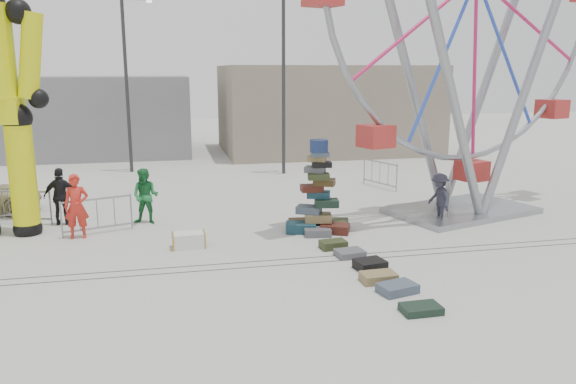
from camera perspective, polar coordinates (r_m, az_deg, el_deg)
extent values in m
plane|color=#9E9E99|center=(13.44, -1.61, -8.39)|extent=(90.00, 90.00, 0.00)
cube|color=#47443F|center=(13.99, -2.07, -7.53)|extent=(40.00, 0.04, 0.01)
cube|color=#47443F|center=(14.37, -2.36, -7.00)|extent=(40.00, 0.04, 0.01)
cube|color=gray|center=(33.75, 3.81, 8.44)|extent=(12.00, 8.00, 5.00)
cube|color=gray|center=(34.66, -18.51, 7.44)|extent=(10.00, 8.00, 4.40)
cylinder|color=#2D2D30|center=(25.92, -0.46, 10.63)|extent=(0.16, 0.16, 8.00)
cube|color=silver|center=(26.36, 2.23, 18.92)|extent=(0.25, 0.25, 0.12)
cylinder|color=#2D2D30|center=(27.43, -16.06, 10.25)|extent=(0.16, 0.16, 8.00)
cube|color=silver|center=(27.54, -13.93, 18.30)|extent=(0.25, 0.25, 0.12)
cube|color=#193E4B|center=(16.79, 1.33, -3.62)|extent=(1.02, 0.81, 0.29)
cube|color=#4B1C14|center=(16.77, 4.78, -3.71)|extent=(1.01, 0.88, 0.27)
cube|color=#463216|center=(17.34, 1.43, -3.18)|extent=(0.83, 0.60, 0.25)
cube|color=#323C1E|center=(17.31, 4.77, -3.20)|extent=(0.95, 0.81, 0.27)
cube|color=#57595F|center=(16.46, 3.02, -4.08)|extent=(0.83, 0.61, 0.22)
cube|color=black|center=(17.54, 3.12, -3.02)|extent=(0.88, 0.75, 0.25)
cube|color=olive|center=(16.86, 3.08, -2.61)|extent=(0.88, 0.69, 0.25)
cube|color=#465564|center=(16.85, 2.13, -1.79)|extent=(0.87, 0.77, 0.22)
cube|color=#192D21|center=(16.73, 3.94, -1.12)|extent=(0.77, 0.58, 0.22)
cube|color=#193E4B|center=(16.87, 3.12, -0.25)|extent=(0.79, 0.65, 0.20)
cube|color=#4B1C14|center=(16.78, 2.43, 0.39)|extent=(0.67, 0.48, 0.20)
cube|color=#463216|center=(16.67, 3.70, 1.01)|extent=(0.74, 0.65, 0.20)
cube|color=#323C1E|center=(16.53, 3.12, 1.59)|extent=(0.70, 0.54, 0.18)
cube|color=#57595F|center=(16.64, 2.76, 2.30)|extent=(0.71, 0.63, 0.18)
cube|color=black|center=(16.52, 3.45, 2.81)|extent=(0.61, 0.46, 0.16)
cube|color=olive|center=(16.56, 2.96, 3.39)|extent=(0.63, 0.53, 0.16)
cube|color=#465564|center=(16.44, 3.27, 3.84)|extent=(0.55, 0.39, 0.13)
cylinder|color=navy|center=(16.44, 3.16, 4.71)|extent=(0.54, 0.54, 0.36)
sphere|color=black|center=(18.31, -24.91, -3.39)|extent=(0.81, 0.81, 0.81)
cylinder|color=#DFE50C|center=(17.98, -25.35, 1.37)|extent=(0.75, 0.75, 3.42)
sphere|color=black|center=(17.77, -25.86, 6.79)|extent=(0.86, 0.86, 0.86)
sphere|color=black|center=(17.69, -25.73, 16.18)|extent=(0.68, 0.68, 0.68)
cylinder|color=#DFE50C|center=(17.57, -24.69, 12.45)|extent=(0.92, 0.63, 2.41)
sphere|color=black|center=(17.55, -24.01, 8.66)|extent=(0.56, 0.56, 0.56)
cube|color=gray|center=(19.90, 17.16, -1.79)|extent=(5.37, 4.12, 0.19)
cylinder|color=gray|center=(17.69, 16.51, 8.71)|extent=(3.24, 1.25, 7.70)
cylinder|color=gray|center=(19.97, 22.67, 8.63)|extent=(3.24, 1.25, 7.70)
cylinder|color=gray|center=(18.92, 12.77, 9.11)|extent=(3.24, 1.25, 7.70)
cylinder|color=gray|center=(21.07, 18.99, 9.04)|extent=(3.24, 1.25, 7.70)
cube|color=#A42623|center=(19.63, 17.40, 1.97)|extent=(1.07, 1.07, 0.66)
cube|color=silver|center=(15.58, -10.05, -4.85)|extent=(0.90, 0.53, 0.41)
cube|color=#323C1E|center=(15.34, 4.62, -5.34)|extent=(0.75, 0.53, 0.22)
cube|color=#57595F|center=(14.75, 6.30, -6.20)|extent=(0.78, 0.64, 0.17)
cube|color=black|center=(13.89, 8.33, -7.31)|extent=(0.80, 0.69, 0.23)
cube|color=olive|center=(13.14, 9.18, -8.55)|extent=(0.82, 0.55, 0.21)
cube|color=#465564|center=(12.61, 11.06, -9.56)|extent=(0.93, 0.74, 0.20)
cube|color=#192D21|center=(11.74, 13.35, -11.48)|extent=(0.79, 0.53, 0.16)
imported|color=red|center=(17.13, -20.69, -1.38)|extent=(0.68, 0.45, 1.87)
imported|color=#1C7134|center=(18.13, -14.27, -0.42)|extent=(1.02, 0.90, 1.76)
imported|color=black|center=(18.81, -22.05, -0.43)|extent=(1.10, 0.55, 1.80)
imported|color=#262733|center=(18.33, 15.12, -0.60)|extent=(0.70, 1.08, 1.59)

